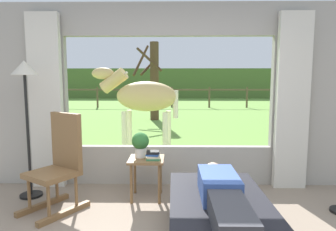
{
  "coord_description": "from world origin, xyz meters",
  "views": [
    {
      "loc": [
        0.06,
        -1.97,
        1.5
      ],
      "look_at": [
        0.0,
        1.8,
        1.05
      ],
      "focal_mm": 32.0,
      "sensor_mm": 36.0,
      "label": 1
    }
  ],
  "objects_px": {
    "reclining_person": "(222,194)",
    "book_stack": "(153,156)",
    "floor_lamp_left": "(25,88)",
    "pasture_tree": "(154,80)",
    "potted_plant": "(140,143)",
    "horse": "(142,97)",
    "recliner_sofa": "(220,224)",
    "side_table": "(146,166)",
    "rocking_chair": "(59,163)"
  },
  "relations": [
    {
      "from": "reclining_person",
      "to": "book_stack",
      "type": "distance_m",
      "value": 1.29
    },
    {
      "from": "book_stack",
      "to": "floor_lamp_left",
      "type": "height_order",
      "value": "floor_lamp_left"
    },
    {
      "from": "pasture_tree",
      "to": "book_stack",
      "type": "bearing_deg",
      "value": -86.37
    },
    {
      "from": "potted_plant",
      "to": "horse",
      "type": "xyz_separation_m",
      "value": [
        -0.21,
        2.29,
        0.45
      ]
    },
    {
      "from": "potted_plant",
      "to": "recliner_sofa",
      "type": "bearing_deg",
      "value": -54.46
    },
    {
      "from": "floor_lamp_left",
      "to": "potted_plant",
      "type": "bearing_deg",
      "value": 0.77
    },
    {
      "from": "reclining_person",
      "to": "book_stack",
      "type": "relative_size",
      "value": 7.96
    },
    {
      "from": "reclining_person",
      "to": "side_table",
      "type": "bearing_deg",
      "value": 123.08
    },
    {
      "from": "reclining_person",
      "to": "rocking_chair",
      "type": "distance_m",
      "value": 1.93
    },
    {
      "from": "recliner_sofa",
      "to": "pasture_tree",
      "type": "relative_size",
      "value": 0.6
    },
    {
      "from": "reclining_person",
      "to": "horse",
      "type": "bearing_deg",
      "value": 106.53
    },
    {
      "from": "floor_lamp_left",
      "to": "reclining_person",
      "type": "bearing_deg",
      "value": -28.03
    },
    {
      "from": "reclining_person",
      "to": "side_table",
      "type": "distance_m",
      "value": 1.39
    },
    {
      "from": "rocking_chair",
      "to": "book_stack",
      "type": "xyz_separation_m",
      "value": [
        1.07,
        0.26,
        0.03
      ]
    },
    {
      "from": "rocking_chair",
      "to": "horse",
      "type": "bearing_deg",
      "value": 108.5
    },
    {
      "from": "floor_lamp_left",
      "to": "recliner_sofa",
      "type": "bearing_deg",
      "value": -27.03
    },
    {
      "from": "potted_plant",
      "to": "pasture_tree",
      "type": "bearing_deg",
      "value": 92.37
    },
    {
      "from": "pasture_tree",
      "to": "recliner_sofa",
      "type": "bearing_deg",
      "value": -82.34
    },
    {
      "from": "reclining_person",
      "to": "floor_lamp_left",
      "type": "bearing_deg",
      "value": 151.97
    },
    {
      "from": "floor_lamp_left",
      "to": "rocking_chair",
      "type": "bearing_deg",
      "value": -34.46
    },
    {
      "from": "recliner_sofa",
      "to": "rocking_chair",
      "type": "xyz_separation_m",
      "value": [
        -1.74,
        0.79,
        0.33
      ]
    },
    {
      "from": "rocking_chair",
      "to": "floor_lamp_left",
      "type": "height_order",
      "value": "floor_lamp_left"
    },
    {
      "from": "book_stack",
      "to": "horse",
      "type": "bearing_deg",
      "value": 98.82
    },
    {
      "from": "side_table",
      "to": "horse",
      "type": "bearing_deg",
      "value": 96.92
    },
    {
      "from": "reclining_person",
      "to": "potted_plant",
      "type": "bearing_deg",
      "value": 124.4
    },
    {
      "from": "reclining_person",
      "to": "pasture_tree",
      "type": "relative_size",
      "value": 0.5
    },
    {
      "from": "potted_plant",
      "to": "book_stack",
      "type": "distance_m",
      "value": 0.25
    },
    {
      "from": "book_stack",
      "to": "horse",
      "type": "height_order",
      "value": "horse"
    },
    {
      "from": "recliner_sofa",
      "to": "potted_plant",
      "type": "relative_size",
      "value": 5.31
    },
    {
      "from": "book_stack",
      "to": "pasture_tree",
      "type": "bearing_deg",
      "value": 93.63
    },
    {
      "from": "book_stack",
      "to": "horse",
      "type": "xyz_separation_m",
      "value": [
        -0.37,
        2.42,
        0.58
      ]
    },
    {
      "from": "reclining_person",
      "to": "side_table",
      "type": "xyz_separation_m",
      "value": [
        -0.76,
        1.16,
        -0.1
      ]
    },
    {
      "from": "potted_plant",
      "to": "side_table",
      "type": "bearing_deg",
      "value": -36.87
    },
    {
      "from": "side_table",
      "to": "potted_plant",
      "type": "relative_size",
      "value": 1.63
    },
    {
      "from": "side_table",
      "to": "reclining_person",
      "type": "bearing_deg",
      "value": -56.91
    },
    {
      "from": "pasture_tree",
      "to": "reclining_person",
      "type": "bearing_deg",
      "value": -82.39
    },
    {
      "from": "book_stack",
      "to": "floor_lamp_left",
      "type": "relative_size",
      "value": 0.1
    },
    {
      "from": "horse",
      "to": "potted_plant",
      "type": "bearing_deg",
      "value": -164.78
    },
    {
      "from": "side_table",
      "to": "pasture_tree",
      "type": "height_order",
      "value": "pasture_tree"
    },
    {
      "from": "book_stack",
      "to": "pasture_tree",
      "type": "distance_m",
      "value": 7.52
    },
    {
      "from": "side_table",
      "to": "floor_lamp_left",
      "type": "relative_size",
      "value": 0.3
    },
    {
      "from": "pasture_tree",
      "to": "side_table",
      "type": "bearing_deg",
      "value": -87.03
    },
    {
      "from": "side_table",
      "to": "recliner_sofa",
      "type": "bearing_deg",
      "value": -55.75
    },
    {
      "from": "side_table",
      "to": "horse",
      "type": "height_order",
      "value": "horse"
    },
    {
      "from": "side_table",
      "to": "book_stack",
      "type": "xyz_separation_m",
      "value": [
        0.09,
        -0.06,
        0.15
      ]
    },
    {
      "from": "recliner_sofa",
      "to": "rocking_chair",
      "type": "distance_m",
      "value": 1.94
    },
    {
      "from": "recliner_sofa",
      "to": "floor_lamp_left",
      "type": "height_order",
      "value": "floor_lamp_left"
    },
    {
      "from": "side_table",
      "to": "potted_plant",
      "type": "distance_m",
      "value": 0.29
    },
    {
      "from": "floor_lamp_left",
      "to": "pasture_tree",
      "type": "xyz_separation_m",
      "value": [
        1.12,
        7.34,
        0.1
      ]
    },
    {
      "from": "rocking_chair",
      "to": "side_table",
      "type": "height_order",
      "value": "rocking_chair"
    }
  ]
}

